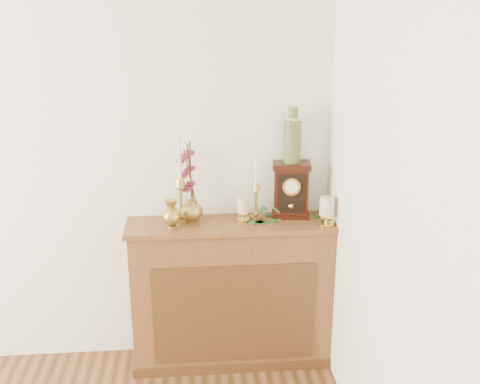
{
  "coord_description": "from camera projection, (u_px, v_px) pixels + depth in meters",
  "views": [
    {
      "loc": [
        1.18,
        -0.98,
        2.12
      ],
      "look_at": [
        1.44,
        2.05,
        1.13
      ],
      "focal_mm": 42.0,
      "sensor_mm": 36.0,
      "label": 1
    }
  ],
  "objects": [
    {
      "name": "ceramic_vase",
      "position": [
        292.0,
        138.0,
        3.26
      ],
      "size": [
        0.1,
        0.1,
        0.33
      ],
      "rotation": [
        0.0,
        0.0,
        -0.14
      ],
      "color": "#1B362B",
      "rests_on": "mantel_clock"
    },
    {
      "name": "ginger_jar",
      "position": [
        189.0,
        184.0,
        3.27
      ],
      "size": [
        0.2,
        0.22,
        0.5
      ],
      "rotation": [
        0.0,
        0.0,
        -0.44
      ],
      "color": "tan",
      "rests_on": "console_shelf"
    },
    {
      "name": "bud_vase",
      "position": [
        172.0,
        214.0,
        3.18
      ],
      "size": [
        0.11,
        0.11,
        0.17
      ],
      "rotation": [
        0.0,
        0.0,
        -0.0
      ],
      "color": "tan",
      "rests_on": "console_shelf"
    },
    {
      "name": "pillar_candle_left",
      "position": [
        243.0,
        208.0,
        3.29
      ],
      "size": [
        0.08,
        0.08,
        0.15
      ],
      "rotation": [
        0.0,
        0.0,
        0.23
      ],
      "color": "gold",
      "rests_on": "console_shelf"
    },
    {
      "name": "candlestick_center",
      "position": [
        256.0,
        195.0,
        3.31
      ],
      "size": [
        0.07,
        0.07,
        0.45
      ],
      "rotation": [
        0.0,
        0.0,
        -0.33
      ],
      "color": "tan",
      "rests_on": "console_shelf"
    },
    {
      "name": "mantel_clock",
      "position": [
        291.0,
        190.0,
        3.35
      ],
      "size": [
        0.24,
        0.19,
        0.33
      ],
      "rotation": [
        0.0,
        0.0,
        -0.14
      ],
      "color": "black",
      "rests_on": "console_shelf"
    },
    {
      "name": "console_shelf",
      "position": [
        232.0,
        297.0,
        3.45
      ],
      "size": [
        1.24,
        0.34,
        0.93
      ],
      "color": "brown",
      "rests_on": "ground"
    },
    {
      "name": "candlestick_left",
      "position": [
        180.0,
        192.0,
        3.26
      ],
      "size": [
        0.09,
        0.09,
        0.55
      ],
      "rotation": [
        0.0,
        0.0,
        -0.22
      ],
      "color": "tan",
      "rests_on": "console_shelf"
    },
    {
      "name": "pillar_candle_right",
      "position": [
        327.0,
        210.0,
        3.22
      ],
      "size": [
        0.09,
        0.09,
        0.18
      ],
      "rotation": [
        0.0,
        0.0,
        -0.24
      ],
      "color": "gold",
      "rests_on": "console_shelf"
    },
    {
      "name": "ivy_garland",
      "position": [
        296.0,
        217.0,
        3.33
      ],
      "size": [
        0.45,
        0.23,
        0.09
      ],
      "rotation": [
        0.0,
        0.0,
        -0.05
      ],
      "color": "#246024",
      "rests_on": "console_shelf"
    }
  ]
}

